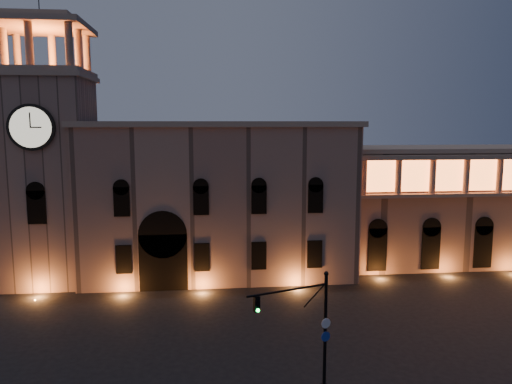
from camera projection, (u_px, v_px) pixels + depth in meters
The scene contains 5 objects.
ground at pixel (255, 358), 37.30m from camera, with size 160.00×160.00×0.00m, color black.
government_building at pixel (218, 199), 57.48m from camera, with size 30.80×12.80×17.60m.
clock_tower at pixel (48, 169), 54.15m from camera, with size 9.80×9.80×32.40m.
colonnade_wing at pixel (487, 203), 63.10m from camera, with size 40.60×11.50×14.50m.
traffic_light at pixel (312, 332), 31.77m from camera, with size 5.61×2.25×8.09m.
Camera 1 is at (-3.57, -35.04, 17.47)m, focal length 35.00 mm.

